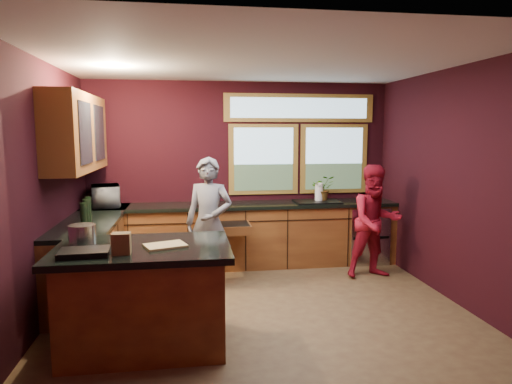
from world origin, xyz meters
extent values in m
plane|color=brown|center=(0.00, 0.00, 0.00)|extent=(4.50, 4.50, 0.00)
cube|color=black|center=(0.00, 2.00, 1.35)|extent=(4.50, 0.02, 2.70)
cube|color=black|center=(0.00, -2.00, 1.35)|extent=(4.50, 0.02, 2.70)
cube|color=black|center=(-2.25, 0.00, 1.35)|extent=(0.02, 4.00, 2.70)
cube|color=black|center=(2.25, 0.00, 1.35)|extent=(0.02, 4.00, 2.70)
cube|color=silver|center=(0.00, 0.00, 2.70)|extent=(4.50, 4.00, 0.02)
cube|color=#8CAFC2|center=(0.35, 1.99, 1.55)|extent=(1.06, 0.02, 1.06)
cube|color=#8CAFC2|center=(1.45, 1.99, 1.55)|extent=(1.06, 0.02, 1.06)
cube|color=olive|center=(0.90, 1.99, 2.32)|extent=(2.30, 0.02, 0.42)
cube|color=#552814|center=(-2.07, 0.85, 1.95)|extent=(0.36, 1.80, 0.90)
cube|color=#552814|center=(0.00, 1.70, 0.44)|extent=(4.50, 0.60, 0.88)
cube|color=black|center=(0.00, 1.69, 0.91)|extent=(4.50, 0.64, 0.05)
cube|color=#B7B7BC|center=(1.85, 1.68, 0.42)|extent=(0.60, 0.58, 0.85)
cube|color=black|center=(1.10, 1.66, 0.91)|extent=(0.66, 0.46, 0.05)
cube|color=#552814|center=(-1.95, 0.85, 0.44)|extent=(0.60, 2.30, 0.88)
cube|color=black|center=(-1.94, 0.85, 0.91)|extent=(0.64, 2.30, 0.05)
cube|color=#552814|center=(-1.19, -0.71, 0.44)|extent=(1.40, 0.90, 0.88)
cube|color=black|center=(-1.19, -0.71, 0.92)|extent=(1.55, 1.05, 0.06)
imported|color=slate|center=(-0.53, 0.83, 0.83)|extent=(0.71, 0.59, 1.65)
imported|color=maroon|center=(1.70, 0.92, 0.76)|extent=(0.78, 0.63, 1.53)
imported|color=#999999|center=(-1.92, 1.70, 1.08)|extent=(0.47, 0.61, 0.30)
imported|color=#999999|center=(1.21, 1.75, 1.12)|extent=(0.35, 0.30, 0.38)
cylinder|color=white|center=(1.14, 1.70, 1.07)|extent=(0.12, 0.12, 0.28)
cube|color=tan|center=(-0.99, -0.76, 0.95)|extent=(0.41, 0.35, 0.02)
cylinder|color=silver|center=(-1.74, -0.56, 1.03)|extent=(0.24, 0.24, 0.18)
cube|color=brown|center=(-1.34, -0.96, 1.03)|extent=(0.15, 0.12, 0.18)
cube|color=black|center=(-1.64, -0.96, 0.97)|extent=(0.42, 0.31, 0.05)
camera|label=1|loc=(-0.78, -4.81, 1.96)|focal=32.00mm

